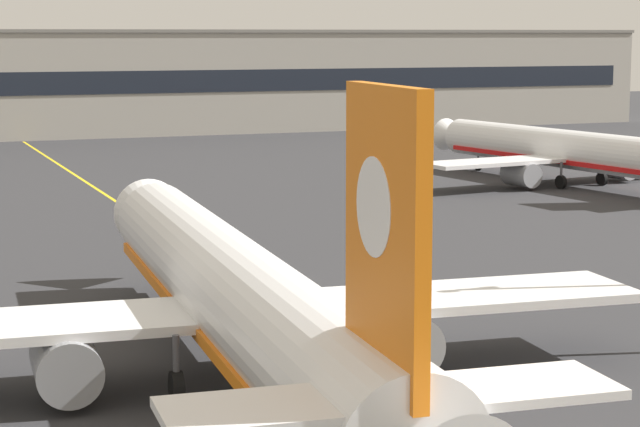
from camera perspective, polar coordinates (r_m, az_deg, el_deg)
The scene contains 4 objects.
taxiway_centreline at distance 62.05m, azimuth -3.39°, elevation -3.47°, with size 0.30×180.00×0.01m, color yellow.
airliner_foreground at distance 44.09m, azimuth -3.91°, elevation -3.92°, with size 32.29×41.52×11.65m.
airliner_background at distance 105.37m, azimuth 11.67°, elevation 2.91°, with size 28.18×36.10×10.15m.
terminal_building at distance 157.19m, azimuth -10.70°, elevation 6.08°, with size 155.75×12.40×13.34m.
Camera 1 is at (-19.01, -27.66, 12.81)m, focal length 68.00 mm.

